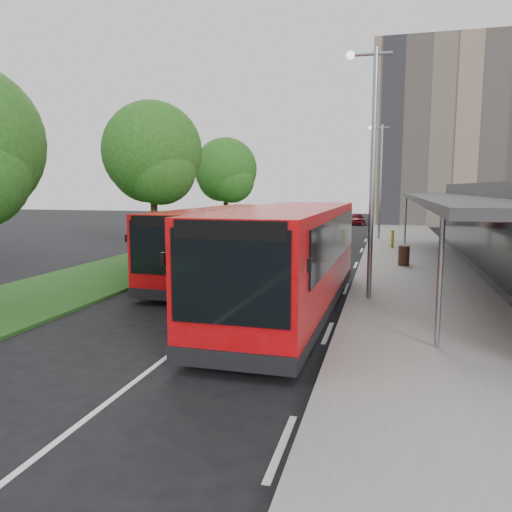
{
  "coord_description": "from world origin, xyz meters",
  "views": [
    {
      "loc": [
        4.68,
        -14.77,
        3.79
      ],
      "look_at": [
        0.47,
        1.35,
        1.5
      ],
      "focal_mm": 35.0,
      "sensor_mm": 36.0,
      "label": 1
    }
  ],
  "objects_px": {
    "litter_bin": "(404,256)",
    "lamp_post_near": "(370,159)",
    "bus_second": "(222,243)",
    "car_far": "(339,215)",
    "tree_far": "(226,174)",
    "lamp_post_far": "(379,174)",
    "bollard": "(392,239)",
    "car_near": "(357,219)",
    "bus_main": "(290,260)",
    "tree_mid": "(153,158)"
  },
  "relations": [
    {
      "from": "lamp_post_near",
      "to": "car_far",
      "type": "distance_m",
      "value": 42.38
    },
    {
      "from": "tree_mid",
      "to": "lamp_post_far",
      "type": "distance_m",
      "value": 17.08
    },
    {
      "from": "tree_far",
      "to": "lamp_post_near",
      "type": "distance_m",
      "value": 22.06
    },
    {
      "from": "bus_main",
      "to": "car_near",
      "type": "bearing_deg",
      "value": 91.32
    },
    {
      "from": "lamp_post_near",
      "to": "bus_second",
      "type": "distance_m",
      "value": 7.29
    },
    {
      "from": "lamp_post_near",
      "to": "litter_bin",
      "type": "height_order",
      "value": "lamp_post_near"
    },
    {
      "from": "bus_second",
      "to": "car_far",
      "type": "xyz_separation_m",
      "value": [
        1.18,
        39.24,
        -0.94
      ]
    },
    {
      "from": "bus_second",
      "to": "bollard",
      "type": "height_order",
      "value": "bus_second"
    },
    {
      "from": "lamp_post_far",
      "to": "bus_main",
      "type": "height_order",
      "value": "lamp_post_far"
    },
    {
      "from": "lamp_post_far",
      "to": "car_near",
      "type": "relative_size",
      "value": 2.24
    },
    {
      "from": "bus_second",
      "to": "tree_far",
      "type": "bearing_deg",
      "value": 110.32
    },
    {
      "from": "tree_mid",
      "to": "car_near",
      "type": "relative_size",
      "value": 2.28
    },
    {
      "from": "bus_second",
      "to": "bollard",
      "type": "relative_size",
      "value": 9.93
    },
    {
      "from": "tree_mid",
      "to": "bollard",
      "type": "bearing_deg",
      "value": 32.07
    },
    {
      "from": "car_near",
      "to": "bus_second",
      "type": "bearing_deg",
      "value": -105.97
    },
    {
      "from": "tree_far",
      "to": "car_far",
      "type": "distance_m",
      "value": 24.08
    },
    {
      "from": "bus_main",
      "to": "bus_second",
      "type": "xyz_separation_m",
      "value": [
        -3.79,
        4.86,
        -0.13
      ]
    },
    {
      "from": "lamp_post_near",
      "to": "car_near",
      "type": "bearing_deg",
      "value": 93.83
    },
    {
      "from": "lamp_post_far",
      "to": "bus_second",
      "type": "xyz_separation_m",
      "value": [
        -5.98,
        -17.34,
        -3.21
      ]
    },
    {
      "from": "lamp_post_far",
      "to": "bollard",
      "type": "distance_m",
      "value": 6.78
    },
    {
      "from": "lamp_post_far",
      "to": "car_far",
      "type": "bearing_deg",
      "value": 102.37
    },
    {
      "from": "bus_main",
      "to": "car_far",
      "type": "distance_m",
      "value": 44.19
    },
    {
      "from": "lamp_post_far",
      "to": "litter_bin",
      "type": "bearing_deg",
      "value": -83.52
    },
    {
      "from": "bus_second",
      "to": "car_far",
      "type": "height_order",
      "value": "bus_second"
    },
    {
      "from": "lamp_post_far",
      "to": "bus_main",
      "type": "distance_m",
      "value": 22.52
    },
    {
      "from": "bus_second",
      "to": "bollard",
      "type": "xyz_separation_m",
      "value": [
        6.96,
        11.98,
        -0.83
      ]
    },
    {
      "from": "bollard",
      "to": "car_near",
      "type": "height_order",
      "value": "car_near"
    },
    {
      "from": "lamp_post_near",
      "to": "bus_main",
      "type": "xyz_separation_m",
      "value": [
        -2.2,
        -2.2,
        -3.07
      ]
    },
    {
      "from": "tree_far",
      "to": "litter_bin",
      "type": "relative_size",
      "value": 8.05
    },
    {
      "from": "lamp_post_near",
      "to": "litter_bin",
      "type": "bearing_deg",
      "value": 79.1
    },
    {
      "from": "bus_main",
      "to": "bus_second",
      "type": "distance_m",
      "value": 6.16
    },
    {
      "from": "bus_second",
      "to": "bollard",
      "type": "distance_m",
      "value": 13.88
    },
    {
      "from": "car_near",
      "to": "car_far",
      "type": "xyz_separation_m",
      "value": [
        -2.42,
        6.24,
        -0.04
      ]
    },
    {
      "from": "tree_far",
      "to": "bus_main",
      "type": "height_order",
      "value": "tree_far"
    },
    {
      "from": "tree_far",
      "to": "car_near",
      "type": "relative_size",
      "value": 2.09
    },
    {
      "from": "bollard",
      "to": "car_near",
      "type": "relative_size",
      "value": 0.3
    },
    {
      "from": "bus_main",
      "to": "litter_bin",
      "type": "bearing_deg",
      "value": 70.37
    },
    {
      "from": "car_near",
      "to": "lamp_post_near",
      "type": "bearing_deg",
      "value": -95.92
    },
    {
      "from": "tree_mid",
      "to": "bollard",
      "type": "height_order",
      "value": "tree_mid"
    },
    {
      "from": "tree_mid",
      "to": "bus_main",
      "type": "distance_m",
      "value": 13.36
    },
    {
      "from": "litter_bin",
      "to": "lamp_post_near",
      "type": "bearing_deg",
      "value": -100.9
    },
    {
      "from": "lamp_post_near",
      "to": "tree_far",
      "type": "bearing_deg",
      "value": 120.29
    },
    {
      "from": "lamp_post_near",
      "to": "bus_second",
      "type": "bearing_deg",
      "value": 156.0
    },
    {
      "from": "lamp_post_near",
      "to": "litter_bin",
      "type": "xyz_separation_m",
      "value": [
        1.43,
        7.42,
        -4.1
      ]
    },
    {
      "from": "bollard",
      "to": "bus_main",
      "type": "bearing_deg",
      "value": -100.68
    },
    {
      "from": "bus_second",
      "to": "tree_mid",
      "type": "bearing_deg",
      "value": 142.43
    },
    {
      "from": "bus_main",
      "to": "bus_second",
      "type": "bearing_deg",
      "value": 128.94
    },
    {
      "from": "bus_second",
      "to": "car_far",
      "type": "distance_m",
      "value": 39.26
    },
    {
      "from": "tree_mid",
      "to": "bus_main",
      "type": "height_order",
      "value": "tree_mid"
    },
    {
      "from": "lamp_post_far",
      "to": "bollard",
      "type": "relative_size",
      "value": 7.56
    }
  ]
}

